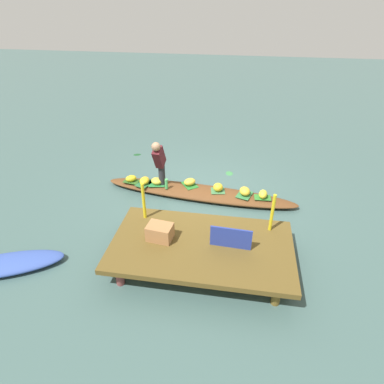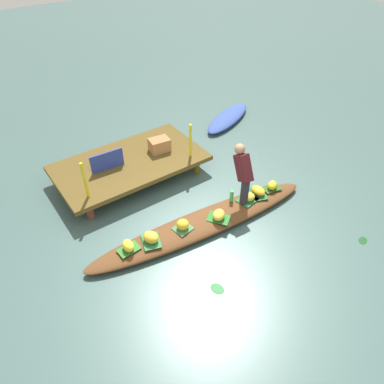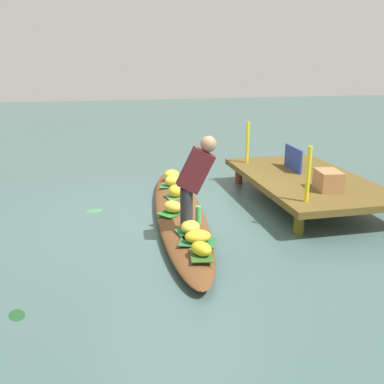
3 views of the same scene
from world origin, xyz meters
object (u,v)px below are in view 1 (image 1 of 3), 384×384
(vendor_boat, at_px, (199,192))
(banana_bunch_4, at_px, (245,191))
(banana_bunch_6, at_px, (263,194))
(banana_bunch_5, at_px, (157,181))
(market_banner, at_px, (231,238))
(moored_boat, at_px, (4,265))
(banana_bunch_1, at_px, (144,181))
(water_bottle, at_px, (166,184))
(produce_crate, at_px, (160,232))
(banana_bunch_3, at_px, (218,187))
(banana_bunch_2, at_px, (190,182))
(vendor_person, at_px, (159,160))
(banana_bunch_0, at_px, (131,178))

(vendor_boat, xyz_separation_m, banana_bunch_4, (-1.08, 0.09, 0.20))
(vendor_boat, bearing_deg, banana_bunch_6, 179.58)
(banana_bunch_5, relative_size, market_banner, 0.39)
(vendor_boat, xyz_separation_m, banana_bunch_5, (1.05, -0.07, 0.18))
(moored_boat, relative_size, market_banner, 2.84)
(banana_bunch_1, bearing_deg, water_bottle, 165.97)
(banana_bunch_1, relative_size, produce_crate, 0.71)
(banana_bunch_1, distance_m, produce_crate, 2.43)
(banana_bunch_3, distance_m, market_banner, 2.24)
(produce_crate, bearing_deg, banana_bunch_2, -93.70)
(water_bottle, bearing_deg, banana_bunch_4, -179.71)
(banana_bunch_1, relative_size, market_banner, 0.44)
(moored_boat, height_order, banana_bunch_4, banana_bunch_4)
(banana_bunch_2, distance_m, banana_bunch_6, 1.76)
(vendor_person, bearing_deg, banana_bunch_6, 176.90)
(banana_bunch_4, distance_m, water_bottle, 1.84)
(market_banner, bearing_deg, banana_bunch_2, -61.71)
(banana_bunch_6, xyz_separation_m, vendor_person, (2.42, -0.13, 0.59))
(banana_bunch_0, bearing_deg, water_bottle, 168.55)
(vendor_boat, distance_m, banana_bunch_6, 1.51)
(vendor_boat, height_order, banana_bunch_0, banana_bunch_0)
(vendor_boat, xyz_separation_m, vendor_person, (0.93, 0.02, 0.79))
(banana_bunch_5, relative_size, vendor_person, 0.23)
(banana_bunch_5, bearing_deg, banana_bunch_3, 176.54)
(banana_bunch_0, height_order, banana_bunch_6, banana_bunch_6)
(banana_bunch_1, height_order, water_bottle, water_bottle)
(banana_bunch_4, bearing_deg, banana_bunch_6, 172.08)
(moored_boat, relative_size, produce_crate, 4.61)
(vendor_boat, height_order, banana_bunch_2, banana_bunch_2)
(banana_bunch_4, xyz_separation_m, market_banner, (0.22, 2.11, 0.33))
(banana_bunch_2, relative_size, market_banner, 0.41)
(market_banner, height_order, produce_crate, market_banner)
(moored_boat, xyz_separation_m, vendor_person, (-2.14, -2.91, 0.79))
(moored_boat, xyz_separation_m, market_banner, (-3.92, -0.73, 0.54))
(moored_boat, bearing_deg, vendor_person, -149.14)
(banana_bunch_2, height_order, vendor_person, vendor_person)
(banana_bunch_4, distance_m, market_banner, 2.15)
(banana_bunch_1, height_order, vendor_person, vendor_person)
(vendor_person, xyz_separation_m, water_bottle, (-0.16, 0.08, -0.56))
(banana_bunch_2, relative_size, vendor_person, 0.24)
(banana_bunch_1, xyz_separation_m, banana_bunch_2, (-1.11, -0.10, 0.01))
(moored_boat, xyz_separation_m, banana_bunch_6, (-4.55, -2.78, 0.20))
(banana_bunch_6, bearing_deg, banana_bunch_0, -4.26)
(banana_bunch_1, bearing_deg, banana_bunch_0, -7.08)
(vendor_person, height_order, water_bottle, vendor_person)
(banana_bunch_3, relative_size, market_banner, 0.32)
(banana_bunch_6, bearing_deg, banana_bunch_2, -9.62)
(moored_boat, bearing_deg, banana_bunch_4, -168.44)
(banana_bunch_1, distance_m, banana_bunch_4, 2.43)
(banana_bunch_6, relative_size, water_bottle, 1.06)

